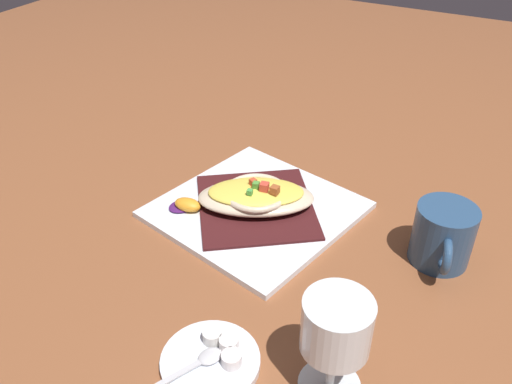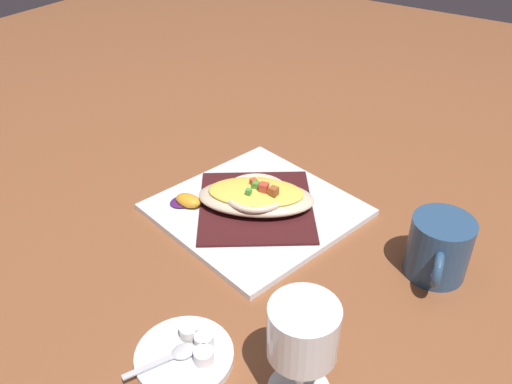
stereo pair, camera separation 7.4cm
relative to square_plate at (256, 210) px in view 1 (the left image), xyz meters
name	(u,v)px [view 1 (the left image)]	position (x,y,z in m)	size (l,w,h in m)	color
ground_plane	(256,212)	(0.00, 0.00, -0.01)	(2.60, 2.60, 0.00)	brown
square_plate	(256,210)	(0.00, 0.00, 0.00)	(0.28, 0.28, 0.01)	white
folded_napkin	(256,206)	(0.00, 0.00, 0.01)	(0.18, 0.20, 0.00)	#3F1517
gratin_dish	(256,196)	(0.00, 0.00, 0.03)	(0.21, 0.18, 0.05)	beige
orange_garnish	(186,205)	(0.10, 0.06, 0.01)	(0.06, 0.06, 0.02)	#471A59
coffee_mug	(442,238)	(-0.29, -0.02, 0.04)	(0.09, 0.12, 0.09)	navy
stemmed_glass	(336,331)	(-0.23, 0.25, 0.09)	(0.08, 0.08, 0.13)	white
creamer_saucer	(210,362)	(-0.09, 0.29, 0.00)	(0.12, 0.12, 0.01)	white
spoon	(205,359)	(-0.09, 0.30, 0.01)	(0.05, 0.09, 0.01)	silver
creamer_cup_0	(232,359)	(-0.12, 0.29, 0.01)	(0.02, 0.02, 0.02)	white
creamer_cup_1	(229,343)	(-0.11, 0.27, 0.01)	(0.02, 0.02, 0.02)	white
creamer_cup_2	(213,336)	(-0.08, 0.27, 0.01)	(0.02, 0.02, 0.02)	white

